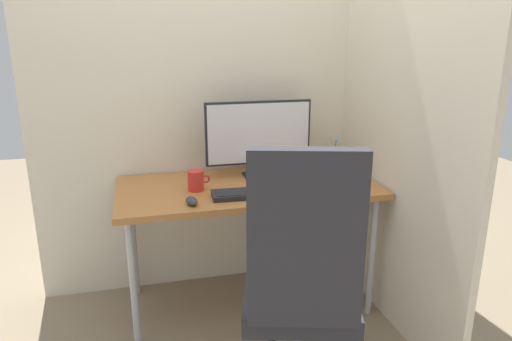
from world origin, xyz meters
name	(u,v)px	position (x,y,z in m)	size (l,w,h in m)	color
ground_plane	(248,302)	(0.00, 0.00, 0.00)	(8.00, 8.00, 0.00)	gray
wall_back	(233,61)	(0.00, 0.37, 1.40)	(2.39, 0.04, 2.80)	beige
wall_side_right	(390,64)	(0.74, -0.14, 1.40)	(0.04, 1.65, 2.80)	beige
desk	(248,194)	(0.00, 0.00, 0.69)	(1.43, 0.69, 0.74)	#B27038
office_chair	(302,278)	(0.03, -0.83, 0.61)	(0.65, 0.67, 1.17)	black
monitor	(259,135)	(0.10, 0.15, 0.99)	(0.62, 0.14, 0.44)	black
keyboard	(258,193)	(0.01, -0.19, 0.76)	(0.48, 0.17, 0.03)	black
mouse	(192,201)	(-0.34, -0.24, 0.76)	(0.05, 0.10, 0.04)	#333338
pen_holder	(333,157)	(0.62, 0.25, 0.80)	(0.08, 0.08, 0.19)	#B2B5BA
notebook	(337,175)	(0.54, 0.02, 0.75)	(0.16, 0.21, 0.02)	black
coffee_mug	(196,181)	(-0.29, -0.03, 0.80)	(0.12, 0.09, 0.11)	red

